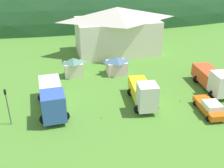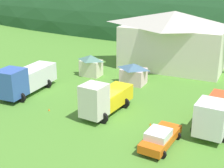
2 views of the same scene
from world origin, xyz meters
TOP-DOWN VIEW (x-y plane):
  - ground_plane at (0.00, 0.00)m, footprint 200.00×200.00m
  - forested_hill_backdrop at (0.00, 61.71)m, footprint 169.09×60.00m
  - depot_building at (1.16, 18.75)m, footprint 15.63×9.23m
  - play_shed_cream at (-7.83, 9.96)m, footprint 2.96×2.17m
  - play_shed_pink at (-1.26, 9.36)m, footprint 3.24×2.59m
  - box_truck_blue at (-11.35, 0.57)m, footprint 3.59×8.57m
  - flatbed_truck_yellow at (-0.40, -0.60)m, footprint 3.42×7.22m
  - heavy_rig_white at (10.21, 0.87)m, footprint 3.58×7.86m
  - service_pickup_orange at (6.62, -4.18)m, footprint 2.61×5.15m
  - traffic_light_west at (-16.02, -1.14)m, footprint 0.20×0.32m
  - traffic_cone_near_pickup at (4.64, -0.86)m, footprint 0.36×0.36m
  - traffic_cone_mid_row at (-5.98, -2.31)m, footprint 0.36×0.36m

SIDE VIEW (x-z plane):
  - ground_plane at x=0.00m, z-range 0.00..0.00m
  - forested_hill_backdrop at x=0.00m, z-range -19.62..19.62m
  - traffic_cone_near_pickup at x=4.64m, z-range -0.26..0.26m
  - traffic_cone_mid_row at x=-5.98m, z-range -0.27..0.27m
  - service_pickup_orange at x=6.62m, z-range 0.00..1.66m
  - play_shed_pink at x=-1.26m, z-range 0.04..2.76m
  - play_shed_cream at x=-7.83m, z-range 0.05..3.00m
  - heavy_rig_white at x=10.21m, z-range 0.02..3.43m
  - flatbed_truck_yellow at x=-0.40m, z-range -0.11..3.61m
  - box_truck_blue at x=-11.35m, z-range 0.04..3.66m
  - traffic_light_west at x=-16.02m, z-range 0.48..4.83m
  - depot_building at x=1.16m, z-range 0.13..8.52m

